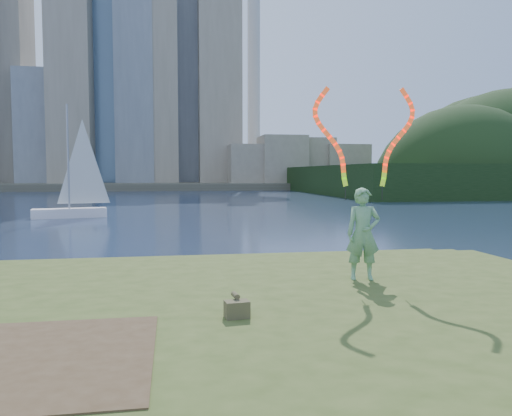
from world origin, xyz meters
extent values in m
plane|color=#19253E|center=(0.00, 0.00, 0.00)|extent=(320.00, 320.00, 0.00)
cube|color=#3C4C1B|center=(0.00, -2.50, 0.15)|extent=(20.00, 18.00, 0.30)
cube|color=#3C4C1B|center=(0.00, -2.20, 0.40)|extent=(17.00, 15.00, 0.30)
cube|color=#3C4C1B|center=(0.00, -2.00, 0.65)|extent=(14.00, 12.00, 0.30)
cube|color=#47331E|center=(-2.20, -3.20, 0.81)|extent=(3.20, 3.00, 0.02)
cube|color=#4D4838|center=(0.00, 95.00, 0.60)|extent=(320.00, 40.00, 1.20)
cylinder|color=silver|center=(18.00, 102.00, 30.20)|extent=(2.80, 2.80, 58.00)
imported|color=#1F6E25|center=(3.49, 0.36, 1.74)|extent=(0.76, 0.57, 1.88)
cylinder|color=black|center=(3.17, 0.54, 2.58)|extent=(0.02, 0.02, 0.30)
cylinder|color=black|center=(3.91, 0.40, 2.58)|extent=(0.02, 0.02, 0.30)
cube|color=#4E492B|center=(0.59, -1.92, 0.93)|extent=(0.39, 0.28, 0.26)
cylinder|color=#4E492B|center=(0.59, -1.75, 1.10)|extent=(0.11, 0.25, 0.09)
cube|color=white|center=(-7.15, 25.74, 0.28)|extent=(4.93, 2.46, 0.66)
cylinder|color=gray|center=(-7.15, 25.74, 3.97)|extent=(0.13, 0.13, 7.18)
camera|label=1|loc=(-0.37, -9.26, 2.98)|focal=35.00mm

